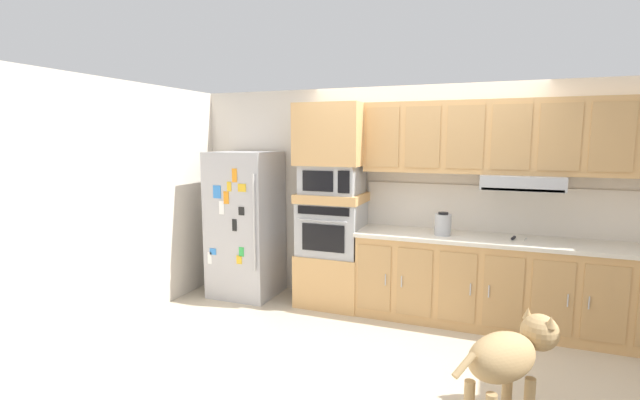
{
  "coord_description": "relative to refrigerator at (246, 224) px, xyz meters",
  "views": [
    {
      "loc": [
        0.78,
        -4.07,
        1.92
      ],
      "look_at": [
        -0.85,
        0.13,
        1.3
      ],
      "focal_mm": 25.43,
      "sensor_mm": 36.0,
      "label": 1
    }
  ],
  "objects": [
    {
      "name": "upper_cabinet_with_hood",
      "position": [
        2.95,
        0.19,
        1.02
      ],
      "size": [
        2.95,
        0.48,
        0.88
      ],
      "color": "tan",
      "rests_on": "backsplash_panel"
    },
    {
      "name": "refrigerator",
      "position": [
        0.0,
        0.0,
        0.0
      ],
      "size": [
        0.76,
        0.73,
        1.76
      ],
      "color": "#ADADB2",
      "rests_on": "ground"
    },
    {
      "name": "dog",
      "position": [
        2.98,
        -1.64,
        -0.39
      ],
      "size": [
        0.7,
        0.83,
        0.74
      ],
      "rotation": [
        0.0,
        0.0,
        0.88
      ],
      "color": "tan",
      "rests_on": "ground"
    },
    {
      "name": "side_panel_left",
      "position": [
        -0.76,
        -0.68,
        0.37
      ],
      "size": [
        0.12,
        7.1,
        2.5
      ],
      "primitive_type": "cube",
      "color": "beige",
      "rests_on": "ground"
    },
    {
      "name": "oven_base_cabinet",
      "position": [
        1.1,
        0.07,
        -0.58
      ],
      "size": [
        0.74,
        0.62,
        0.6
      ],
      "primitive_type": "cube",
      "color": "tan",
      "rests_on": "ground"
    },
    {
      "name": "built_in_oven",
      "position": [
        1.1,
        0.07,
        0.02
      ],
      "size": [
        0.7,
        0.62,
        0.6
      ],
      "color": "#A8AAAF",
      "rests_on": "oven_base_cabinet"
    },
    {
      "name": "countertop_slab",
      "position": [
        2.94,
        0.07,
        0.02
      ],
      "size": [
        2.99,
        0.64,
        0.04
      ],
      "primitive_type": "cube",
      "color": "silver",
      "rests_on": "lower_cabinet_run"
    },
    {
      "name": "lower_cabinet_run",
      "position": [
        2.94,
        0.07,
        -0.44
      ],
      "size": [
        2.95,
        0.63,
        0.88
      ],
      "color": "tan",
      "rests_on": "ground"
    },
    {
      "name": "appliance_mid_shelf",
      "position": [
        1.1,
        0.07,
        0.37
      ],
      "size": [
        0.74,
        0.62,
        0.1
      ],
      "primitive_type": "cube",
      "color": "tan",
      "rests_on": "built_in_oven"
    },
    {
      "name": "ground_plane",
      "position": [
        2.04,
        -0.68,
        -0.88
      ],
      "size": [
        9.6,
        9.6,
        0.0
      ],
      "primitive_type": "plane",
      "color": "beige"
    },
    {
      "name": "screwdriver",
      "position": [
        3.03,
        0.07,
        0.05
      ],
      "size": [
        0.15,
        0.14,
        0.03
      ],
      "color": "black",
      "rests_on": "countertop_slab"
    },
    {
      "name": "microwave",
      "position": [
        1.1,
        0.07,
        0.58
      ],
      "size": [
        0.64,
        0.54,
        0.32
      ],
      "color": "#A8AAAF",
      "rests_on": "appliance_mid_shelf"
    },
    {
      "name": "electric_kettle",
      "position": [
        2.34,
        0.02,
        0.15
      ],
      "size": [
        0.17,
        0.17,
        0.24
      ],
      "color": "#A8AAAF",
      "rests_on": "countertop_slab"
    },
    {
      "name": "back_kitchen_wall",
      "position": [
        2.04,
        0.43,
        0.37
      ],
      "size": [
        6.2,
        0.12,
        2.5
      ],
      "primitive_type": "cube",
      "color": "beige",
      "rests_on": "ground"
    },
    {
      "name": "backsplash_panel",
      "position": [
        2.94,
        0.36,
        0.29
      ],
      "size": [
        2.99,
        0.02,
        0.5
      ],
      "primitive_type": "cube",
      "color": "silver",
      "rests_on": "countertop_slab"
    },
    {
      "name": "appliance_upper_cabinet",
      "position": [
        1.1,
        0.07,
        1.08
      ],
      "size": [
        0.74,
        0.62,
        0.68
      ],
      "primitive_type": "cube",
      "color": "tan",
      "rests_on": "microwave"
    }
  ]
}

